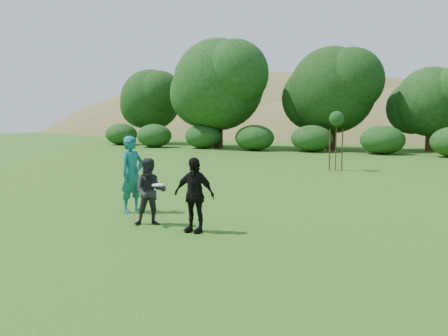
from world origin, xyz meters
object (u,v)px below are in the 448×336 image
Objects in this scene: sapling at (337,120)px; player_teal at (132,174)px; player_black at (194,195)px; player_grey at (150,192)px.

player_teal is at bearing -99.27° from sapling.
player_teal reaches higher than player_black.
player_grey is 14.21m from sapling.
player_black is 0.59× the size of sapling.
sapling is (-0.59, 14.23, 1.58)m from player_black.
player_black is at bearing -87.63° from sapling.
sapling reaches higher than player_teal.
player_grey is at bearing -119.17° from player_teal.
player_teal is 0.72× the size of sapling.
player_black is at bearing -39.32° from player_grey.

